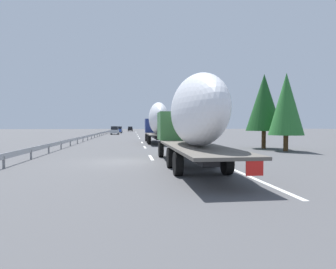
% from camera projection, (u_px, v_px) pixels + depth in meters
% --- Properties ---
extents(ground_plane, '(260.00, 260.00, 0.00)m').
position_uv_depth(ground_plane, '(129.00, 137.00, 57.36)').
color(ground_plane, '#4C4C4F').
extents(lane_stripe_0, '(3.20, 0.20, 0.01)m').
position_uv_depth(lane_stripe_0, '(151.00, 158.00, 19.88)').
color(lane_stripe_0, white).
rests_on(lane_stripe_0, ground_plane).
extents(lane_stripe_1, '(3.20, 0.20, 0.01)m').
position_uv_depth(lane_stripe_1, '(145.00, 147.00, 29.42)').
color(lane_stripe_1, white).
rests_on(lane_stripe_1, ground_plane).
extents(lane_stripe_2, '(3.20, 0.20, 0.01)m').
position_uv_depth(lane_stripe_2, '(142.00, 142.00, 37.48)').
color(lane_stripe_2, white).
rests_on(lane_stripe_2, ground_plane).
extents(lane_stripe_3, '(3.20, 0.20, 0.01)m').
position_uv_depth(lane_stripe_3, '(139.00, 138.00, 49.98)').
color(lane_stripe_3, white).
rests_on(lane_stripe_3, ground_plane).
extents(lane_stripe_4, '(3.20, 0.20, 0.01)m').
position_uv_depth(lane_stripe_4, '(138.00, 136.00, 58.91)').
color(lane_stripe_4, white).
rests_on(lane_stripe_4, ground_plane).
extents(lane_stripe_5, '(3.20, 0.20, 0.01)m').
position_uv_depth(lane_stripe_5, '(137.00, 135.00, 69.34)').
color(lane_stripe_5, white).
rests_on(lane_stripe_5, ground_plane).
extents(lane_stripe_6, '(3.20, 0.20, 0.01)m').
position_uv_depth(lane_stripe_6, '(136.00, 133.00, 84.58)').
color(lane_stripe_6, white).
rests_on(lane_stripe_6, ground_plane).
extents(lane_stripe_7, '(3.20, 0.20, 0.01)m').
position_uv_depth(lane_stripe_7, '(136.00, 132.00, 94.32)').
color(lane_stripe_7, white).
rests_on(lane_stripe_7, ground_plane).
extents(lane_stripe_8, '(3.20, 0.20, 0.01)m').
position_uv_depth(lane_stripe_8, '(136.00, 132.00, 99.05)').
color(lane_stripe_8, white).
rests_on(lane_stripe_8, ground_plane).
extents(edge_line_right, '(110.00, 0.20, 0.01)m').
position_uv_depth(edge_line_right, '(155.00, 136.00, 62.99)').
color(edge_line_right, white).
rests_on(edge_line_right, ground_plane).
extents(truck_lead, '(13.05, 2.55, 4.87)m').
position_uv_depth(truck_lead, '(157.00, 121.00, 35.55)').
color(truck_lead, navy).
rests_on(truck_lead, ground_plane).
extents(truck_trailing, '(14.10, 2.55, 4.59)m').
position_uv_depth(truck_trailing, '(192.00, 117.00, 15.19)').
color(truck_trailing, '#387038').
rests_on(truck_trailing, ground_plane).
extents(car_white_van, '(4.20, 1.88, 1.87)m').
position_uv_depth(car_white_van, '(119.00, 129.00, 95.18)').
color(car_white_van, white).
rests_on(car_white_van, ground_plane).
extents(car_silver_hatch, '(4.70, 1.83, 1.99)m').
position_uv_depth(car_silver_hatch, '(115.00, 130.00, 71.09)').
color(car_silver_hatch, '#ADB2B7').
rests_on(car_silver_hatch, ground_plane).
extents(car_black_suv, '(4.61, 1.81, 1.80)m').
position_uv_depth(car_black_suv, '(130.00, 129.00, 110.57)').
color(car_black_suv, black).
rests_on(car_black_suv, ground_plane).
extents(car_blue_sedan, '(4.49, 1.82, 1.77)m').
position_uv_depth(car_blue_sedan, '(118.00, 130.00, 84.52)').
color(car_blue_sedan, '#28479E').
rests_on(car_blue_sedan, ground_plane).
extents(road_sign, '(0.10, 0.90, 3.48)m').
position_uv_depth(road_sign, '(167.00, 124.00, 51.85)').
color(road_sign, gray).
rests_on(road_sign, ground_plane).
extents(tree_0, '(3.63, 3.63, 5.24)m').
position_uv_depth(tree_0, '(168.00, 121.00, 73.89)').
color(tree_0, '#472D19').
rests_on(tree_0, ground_plane).
extents(tree_1, '(3.35, 3.35, 7.05)m').
position_uv_depth(tree_1, '(264.00, 103.00, 27.71)').
color(tree_1, '#472D19').
rests_on(tree_1, ground_plane).
extents(tree_2, '(2.90, 2.90, 6.61)m').
position_uv_depth(tree_2, '(286.00, 104.00, 24.68)').
color(tree_2, '#472D19').
rests_on(tree_2, ground_plane).
extents(tree_3, '(3.56, 3.56, 6.97)m').
position_uv_depth(tree_3, '(162.00, 119.00, 102.11)').
color(tree_3, '#472D19').
rests_on(tree_3, ground_plane).
extents(guardrail_median, '(94.00, 0.10, 0.76)m').
position_uv_depth(guardrail_median, '(100.00, 133.00, 59.58)').
color(guardrail_median, '#9EA0A5').
rests_on(guardrail_median, ground_plane).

